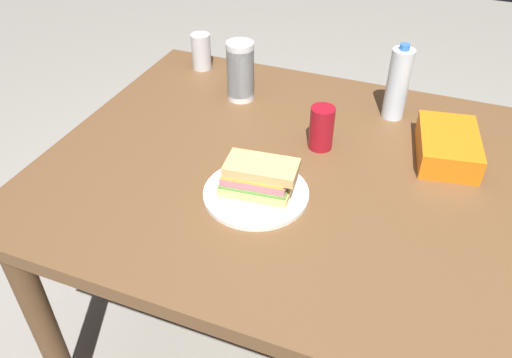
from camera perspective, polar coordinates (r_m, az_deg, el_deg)
ground_plane at (r=1.88m, az=4.80°, el=-17.59°), size 8.00×8.00×0.00m
dining_table at (r=1.39m, az=6.22°, el=-1.93°), size 1.41×1.06×0.76m
paper_plate at (r=1.23m, az=0.00°, el=-1.61°), size 0.26×0.26×0.01m
sandwich at (r=1.21m, az=0.20°, el=0.13°), size 0.19×0.11×0.08m
soda_can_red at (r=1.38m, az=7.36°, el=5.70°), size 0.07×0.07×0.12m
chip_bag at (r=1.44m, az=20.68°, el=3.48°), size 0.19×0.25×0.07m
water_bottle_tall at (r=1.54m, az=15.60°, el=10.24°), size 0.06×0.06×0.23m
plastic_cup_stack at (r=1.60m, az=-1.75°, el=11.98°), size 0.08×0.08×0.18m
soda_can_silver at (r=1.81m, az=-6.15°, el=14.02°), size 0.07×0.07×0.12m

